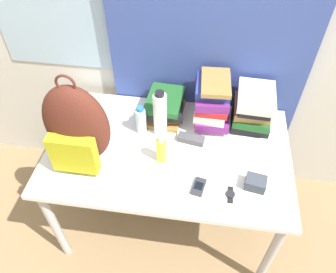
% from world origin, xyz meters
% --- Properties ---
extents(ground_plane, '(12.00, 12.00, 0.00)m').
position_xyz_m(ground_plane, '(0.00, 0.00, 0.00)').
color(ground_plane, '#8C704C').
extents(wall_back, '(6.00, 0.06, 2.50)m').
position_xyz_m(wall_back, '(-0.01, 0.91, 1.25)').
color(wall_back, beige).
rests_on(wall_back, ground_plane).
extents(curtain_blue, '(1.15, 0.04, 2.50)m').
position_xyz_m(curtain_blue, '(0.17, 0.86, 1.25)').
color(curtain_blue, '#384C93').
rests_on(curtain_blue, ground_plane).
extents(desk, '(1.35, 0.83, 0.73)m').
position_xyz_m(desk, '(0.00, 0.41, 0.65)').
color(desk, silver).
rests_on(desk, ground_plane).
extents(backpack, '(0.33, 0.23, 0.54)m').
position_xyz_m(backpack, '(-0.44, 0.28, 0.96)').
color(backpack, '#512319').
rests_on(backpack, desk).
extents(book_stack_left, '(0.23, 0.29, 0.15)m').
position_xyz_m(book_stack_left, '(-0.05, 0.68, 0.81)').
color(book_stack_left, olive).
rests_on(book_stack_left, desk).
extents(book_stack_center, '(0.22, 0.28, 0.30)m').
position_xyz_m(book_stack_center, '(0.22, 0.68, 0.87)').
color(book_stack_center, silver).
rests_on(book_stack_center, desk).
extents(book_stack_right, '(0.23, 0.28, 0.24)m').
position_xyz_m(book_stack_right, '(0.45, 0.68, 0.86)').
color(book_stack_right, black).
rests_on(book_stack_right, desk).
extents(water_bottle, '(0.06, 0.06, 0.18)m').
position_xyz_m(water_bottle, '(-0.17, 0.53, 0.82)').
color(water_bottle, silver).
rests_on(water_bottle, desk).
extents(sports_bottle, '(0.08, 0.08, 0.30)m').
position_xyz_m(sports_bottle, '(-0.06, 0.54, 0.87)').
color(sports_bottle, white).
rests_on(sports_bottle, desk).
extents(sunscreen_bottle, '(0.06, 0.06, 0.17)m').
position_xyz_m(sunscreen_bottle, '(-0.02, 0.33, 0.81)').
color(sunscreen_bottle, yellow).
rests_on(sunscreen_bottle, desk).
extents(cell_phone, '(0.08, 0.11, 0.02)m').
position_xyz_m(cell_phone, '(0.19, 0.18, 0.74)').
color(cell_phone, '#2D2D33').
rests_on(cell_phone, desk).
extents(sunglasses_case, '(0.16, 0.08, 0.04)m').
position_xyz_m(sunglasses_case, '(0.12, 0.49, 0.75)').
color(sunglasses_case, '#47474C').
rests_on(sunglasses_case, desk).
extents(camera_pouch, '(0.11, 0.10, 0.06)m').
position_xyz_m(camera_pouch, '(0.47, 0.23, 0.76)').
color(camera_pouch, '#383D47').
rests_on(camera_pouch, desk).
extents(wristwatch, '(0.04, 0.10, 0.01)m').
position_xyz_m(wristwatch, '(0.35, 0.16, 0.74)').
color(wristwatch, black).
rests_on(wristwatch, desk).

